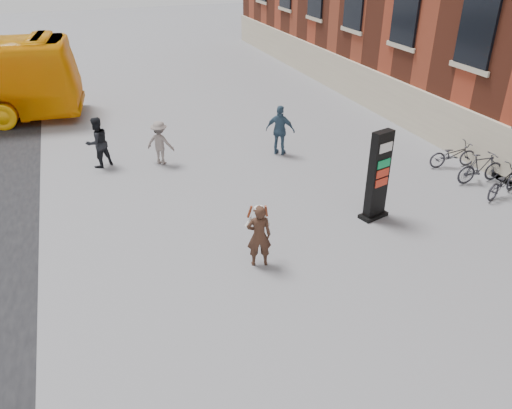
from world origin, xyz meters
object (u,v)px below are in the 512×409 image
object	(u,v)px
pedestrian_a	(98,142)
info_pylon	(378,176)
woman	(259,235)
pedestrian_b	(160,143)
bike_5	(481,168)
pedestrian_c	(280,130)
bike_4	(504,182)
bike_6	(453,155)

from	to	relation	value
pedestrian_a	info_pylon	bearing A→B (deg)	110.33
info_pylon	woman	bearing A→B (deg)	-179.92
pedestrian_b	bike_5	distance (m)	10.83
pedestrian_b	pedestrian_c	world-z (taller)	pedestrian_c
pedestrian_a	pedestrian_c	world-z (taller)	pedestrian_c
woman	bike_4	xyz separation A→B (m)	(8.44, 0.82, -0.38)
info_pylon	pedestrian_c	xyz separation A→B (m)	(-0.72, 5.28, -0.39)
info_pylon	bike_6	size ratio (longest dim) A/B	1.53
pedestrian_c	pedestrian_a	bearing A→B (deg)	26.63
info_pylon	pedestrian_a	bearing A→B (deg)	122.94
woman	bike_6	xyz separation A→B (m)	(8.44, 3.15, -0.40)
info_pylon	woman	distance (m)	4.10
pedestrian_c	bike_4	bearing A→B (deg)	170.61
pedestrian_b	bike_4	world-z (taller)	pedestrian_b
pedestrian_b	bike_6	size ratio (longest dim) A/B	0.91
bike_4	bike_6	bearing A→B (deg)	-19.32
pedestrian_b	bike_4	distance (m)	11.34
bike_5	woman	bearing A→B (deg)	106.28
pedestrian_a	bike_6	xyz separation A→B (m)	(11.58, -4.34, -0.44)
woman	bike_6	world-z (taller)	woman
info_pylon	woman	world-z (taller)	info_pylon
woman	bike_4	size ratio (longest dim) A/B	0.93
woman	pedestrian_a	distance (m)	8.12
pedestrian_a	bike_4	world-z (taller)	pedestrian_a
bike_4	bike_6	distance (m)	2.33
woman	pedestrian_c	world-z (taller)	pedestrian_c
woman	bike_5	distance (m)	8.64
pedestrian_c	bike_5	bearing A→B (deg)	176.32
woman	bike_5	size ratio (longest dim) A/B	0.98
pedestrian_a	bike_5	distance (m)	12.90
bike_4	pedestrian_b	bearing A→B (deg)	37.74
pedestrian_a	bike_4	xyz separation A→B (m)	(11.58, -6.67, -0.43)
pedestrian_a	bike_6	bearing A→B (deg)	132.10
info_pylon	bike_6	xyz separation A→B (m)	(4.50, 2.11, -0.86)
info_pylon	pedestrian_b	bearing A→B (deg)	115.43
info_pylon	woman	xyz separation A→B (m)	(-3.94, -1.04, -0.46)
pedestrian_a	pedestrian_b	xyz separation A→B (m)	(2.06, -0.51, -0.11)
pedestrian_b	bike_6	world-z (taller)	pedestrian_b
info_pylon	pedestrian_c	size ratio (longest dim) A/B	1.42
woman	pedestrian_c	size ratio (longest dim) A/B	0.90
info_pylon	woman	size ratio (longest dim) A/B	1.58
pedestrian_a	woman	bearing A→B (deg)	85.40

